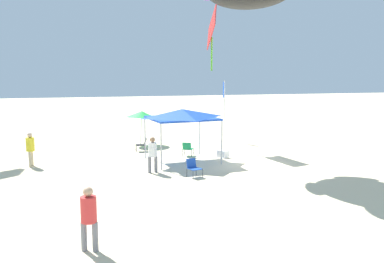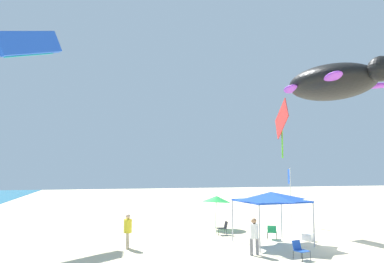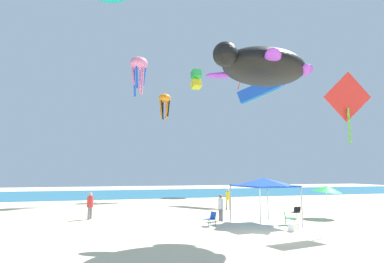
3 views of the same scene
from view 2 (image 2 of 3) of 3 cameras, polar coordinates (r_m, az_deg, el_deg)
The scene contains 13 objects.
ground at distance 21.50m, azimuth 23.23°, elevation -16.48°, with size 120.00×120.00×0.10m, color beige.
canopy_tent at distance 20.75m, azimuth 12.30°, elevation -10.02°, with size 3.37×3.69×2.82m.
beach_umbrella at distance 25.57m, azimuth 3.86°, elevation -10.54°, with size 2.06×2.05×2.33m.
folding_chair_facing_ocean at distance 22.34m, azimuth 12.44°, elevation -15.02°, with size 0.79×0.75×0.82m.
folding_chair_left_of_tent at distance 17.92m, azimuth 16.54°, elevation -17.23°, with size 0.76×0.69×0.82m.
folding_chair_right_of_tent at distance 23.41m, azimuth 4.93°, elevation -14.72°, with size 0.56×0.65×0.82m.
cooler_box at distance 22.54m, azimuth 17.77°, elevation -15.51°, with size 0.74×0.64×0.40m.
banner_flag at distance 28.03m, azimuth 15.15°, elevation -8.92°, with size 0.36×0.06×4.17m.
person_beachcomber at distance 18.20m, azimuth 9.72°, elevation -15.49°, with size 0.41×0.46×1.72m.
person_kite_handler at distance 19.65m, azimuth -10.05°, elevation -14.72°, with size 0.46×0.41×1.75m.
kite_parafoil_blue at distance 28.03m, azimuth -24.10°, elevation 12.50°, with size 4.52×3.80×3.34m.
kite_diamond_red at distance 25.84m, azimuth 13.90°, elevation 1.67°, with size 2.91×0.59×4.20m.
kite_turtle_black at distance 21.46m, azimuth 21.35°, elevation 7.19°, with size 6.24×5.87×1.94m.
Camera 2 is at (-16.98, 12.53, 4.05)m, focal length 33.97 mm.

